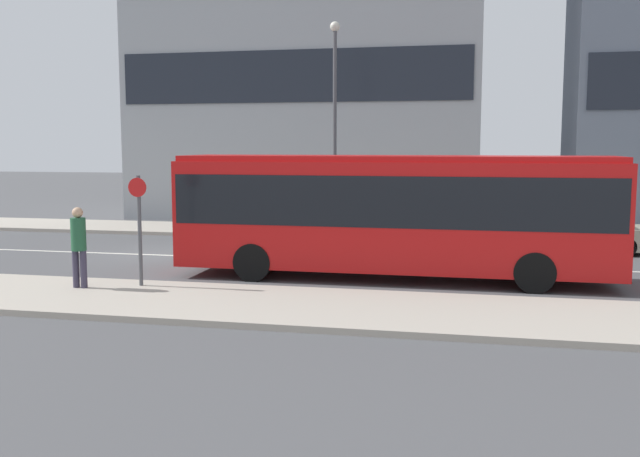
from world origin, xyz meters
The scene contains 9 objects.
ground_plane centered at (0.00, 0.00, 0.00)m, with size 120.00×120.00×0.00m, color #4F4F51.
sidewalk_near centered at (0.00, -6.25, 0.07)m, with size 44.00×3.50×0.13m.
sidewalk_far centered at (0.00, 6.25, 0.07)m, with size 44.00×3.50×0.13m.
lane_centerline centered at (0.00, 0.00, 0.00)m, with size 41.80×0.16×0.01m.
city_bus centered at (7.37, -2.34, 1.81)m, with size 10.99×2.48×3.13m.
parked_car_0 centered at (12.66, 3.54, 0.66)m, with size 4.02×1.86×1.42m.
pedestrian_near_stop centered at (0.54, -5.67, 1.20)m, with size 0.35×0.34×1.86m.
bus_stop_sign centered at (1.80, -5.16, 1.64)m, with size 0.44×0.12×2.57m.
street_lamp centered at (4.29, 5.65, 4.77)m, with size 0.36×0.36×7.70m.
Camera 1 is at (9.37, -20.28, 3.41)m, focal length 40.00 mm.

